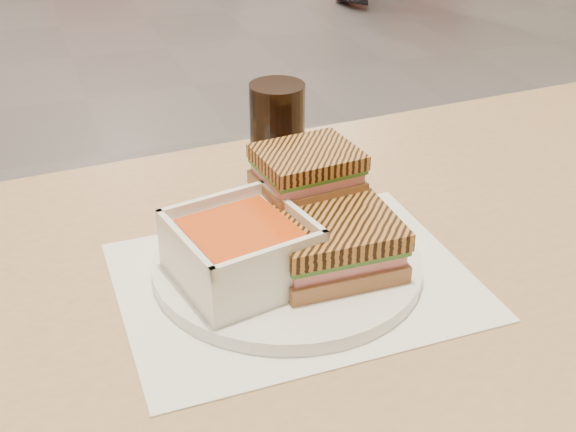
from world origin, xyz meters
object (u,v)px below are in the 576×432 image
object	(u,v)px
plate	(287,263)
cola_glass	(277,140)
soup_bowl	(241,253)
panini_lower	(333,244)
main_table	(374,330)

from	to	relation	value
plate	cola_glass	size ratio (longest dim) A/B	1.98
soup_bowl	cola_glass	distance (m)	0.22
panini_lower	cola_glass	size ratio (longest dim) A/B	0.89
plate	panini_lower	bearing A→B (deg)	-41.49
plate	soup_bowl	distance (m)	0.07
panini_lower	cola_glass	world-z (taller)	cola_glass
panini_lower	main_table	bearing A→B (deg)	24.91
panini_lower	cola_glass	xyz separation A→B (m)	(0.01, 0.21, 0.03)
soup_bowl	main_table	bearing A→B (deg)	6.38
soup_bowl	cola_glass	bearing A→B (deg)	61.03
plate	cola_glass	world-z (taller)	cola_glass
soup_bowl	panini_lower	xyz separation A→B (m)	(0.10, -0.02, -0.00)
main_table	cola_glass	world-z (taller)	cola_glass
panini_lower	cola_glass	distance (m)	0.21
plate	panini_lower	world-z (taller)	panini_lower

